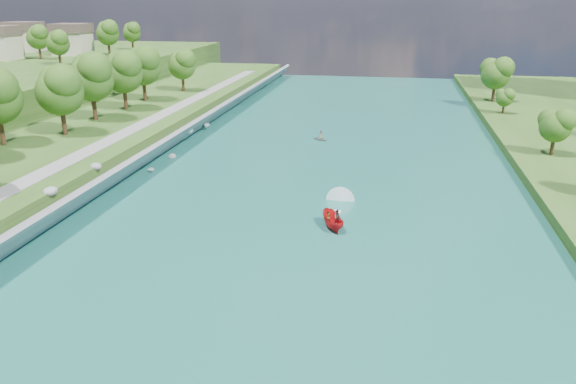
# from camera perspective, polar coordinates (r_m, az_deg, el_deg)

# --- Properties ---
(ground) EXTENTS (260.00, 260.00, 0.00)m
(ground) POSITION_cam_1_polar(r_m,az_deg,el_deg) (50.06, -1.58, -9.57)
(ground) COLOR #2D5119
(ground) RESTS_ON ground
(river_water) EXTENTS (55.00, 240.00, 0.10)m
(river_water) POSITION_cam_1_polar(r_m,az_deg,el_deg) (67.96, 1.97, -1.54)
(river_water) COLOR #1A6355
(river_water) RESTS_ON ground
(ridge_west) EXTENTS (60.00, 120.00, 9.00)m
(ridge_west) POSITION_cam_1_polar(r_m,az_deg,el_deg) (166.88, -23.32, 10.90)
(ridge_west) COLOR #2D5119
(ridge_west) RESTS_ON ground
(riprap_bank) EXTENTS (4.77, 236.00, 4.30)m
(riprap_bank) POSITION_cam_1_polar(r_m,az_deg,el_deg) (74.75, -18.10, 0.85)
(riprap_bank) COLOR slate
(riprap_bank) RESTS_ON ground
(riverside_path) EXTENTS (3.00, 200.00, 0.10)m
(riverside_path) POSITION_cam_1_polar(r_m,az_deg,el_deg) (78.32, -22.23, 2.53)
(riverside_path) COLOR gray
(riverside_path) RESTS_ON berm_west
(ridge_houses) EXTENTS (29.50, 29.50, 8.40)m
(ridge_houses) POSITION_cam_1_polar(r_m,az_deg,el_deg) (173.66, -24.54, 13.95)
(ridge_houses) COLOR beige
(ridge_houses) RESTS_ON ridge_west
(trees_east) EXTENTS (17.87, 134.07, 11.72)m
(trees_east) POSITION_cam_1_polar(r_m,az_deg,el_deg) (97.97, 25.96, 6.64)
(trees_east) COLOR #284913
(trees_east) RESTS_ON berm_east
(trees_ridge) EXTENTS (18.94, 58.62, 10.98)m
(trees_ridge) POSITION_cam_1_polar(r_m,az_deg,el_deg) (162.07, -20.38, 14.43)
(trees_ridge) COLOR #284913
(trees_ridge) RESTS_ON ridge_west
(motorboat) EXTENTS (3.60, 19.27, 2.06)m
(motorboat) POSITION_cam_1_polar(r_m,az_deg,el_deg) (62.73, 4.66, -2.58)
(motorboat) COLOR red
(motorboat) RESTS_ON river_water
(raft) EXTENTS (3.44, 3.26, 1.64)m
(raft) POSITION_cam_1_polar(r_m,az_deg,el_deg) (100.10, 3.37, 5.49)
(raft) COLOR gray
(raft) RESTS_ON river_water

